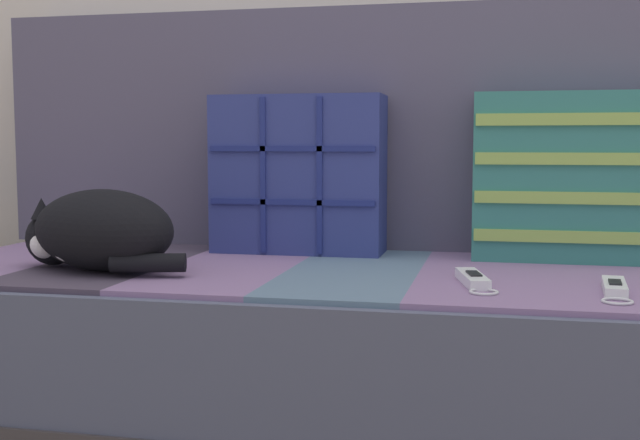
# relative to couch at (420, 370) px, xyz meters

# --- Properties ---
(couch) EXTENTS (2.17, 0.79, 0.41)m
(couch) POSITION_rel_couch_xyz_m (0.00, 0.00, 0.00)
(couch) COLOR #3D3838
(couch) RESTS_ON ground_plane
(sofa_backrest) EXTENTS (2.13, 0.14, 0.56)m
(sofa_backrest) POSITION_rel_couch_xyz_m (0.00, 0.32, 0.49)
(sofa_backrest) COLOR #514C60
(sofa_backrest) RESTS_ON couch
(throw_pillow_quilted) EXTENTS (0.39, 0.14, 0.36)m
(throw_pillow_quilted) POSITION_rel_couch_xyz_m (-0.30, 0.18, 0.39)
(throw_pillow_quilted) COLOR navy
(throw_pillow_quilted) RESTS_ON couch
(throw_pillow_striped) EXTENTS (0.44, 0.14, 0.35)m
(throw_pillow_striped) POSITION_rel_couch_xyz_m (0.31, 0.18, 0.39)
(throw_pillow_striped) COLOR #337A70
(throw_pillow_striped) RESTS_ON couch
(sleeping_cat) EXTENTS (0.37, 0.26, 0.16)m
(sleeping_cat) POSITION_rel_couch_xyz_m (-0.62, -0.16, 0.28)
(sleeping_cat) COLOR black
(sleeping_cat) RESTS_ON couch
(game_remote_near) EXTENTS (0.06, 0.19, 0.02)m
(game_remote_near) POSITION_rel_couch_xyz_m (0.34, -0.20, 0.22)
(game_remote_near) COLOR white
(game_remote_near) RESTS_ON couch
(game_remote_far) EXTENTS (0.09, 0.20, 0.02)m
(game_remote_far) POSITION_rel_couch_xyz_m (0.11, -0.16, 0.22)
(game_remote_far) COLOR white
(game_remote_far) RESTS_ON couch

